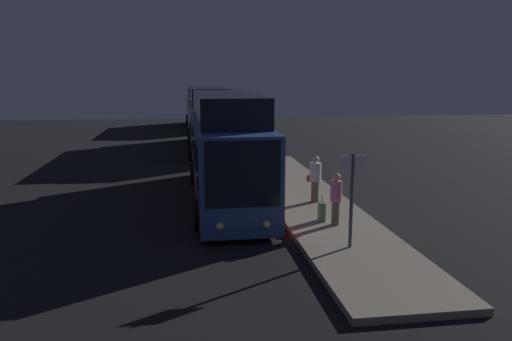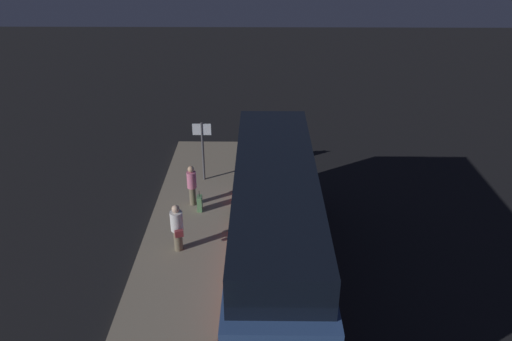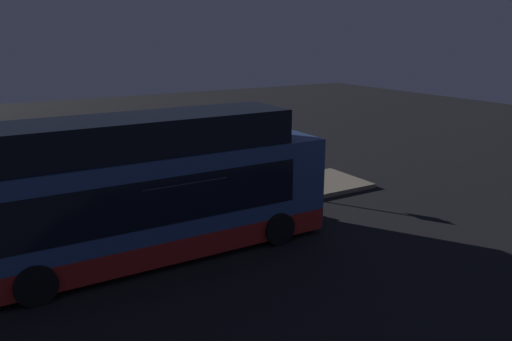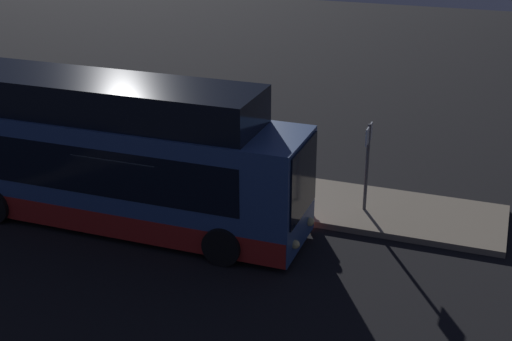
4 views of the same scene
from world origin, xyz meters
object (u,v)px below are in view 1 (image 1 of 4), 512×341
(bus_second, at_px, (208,122))
(passenger_waiting, at_px, (336,197))
(passenger_boarding, at_px, (315,177))
(suitcase, at_px, (322,212))
(sign_post, at_px, (352,188))
(bus_lead, at_px, (226,153))
(bus_third, at_px, (200,109))

(bus_second, distance_m, passenger_waiting, 18.81)
(passenger_boarding, bearing_deg, bus_second, 82.12)
(passenger_boarding, xyz_separation_m, suitcase, (2.56, -0.45, -0.63))
(passenger_boarding, height_order, passenger_waiting, passenger_boarding)
(passenger_waiting, distance_m, sign_post, 2.29)
(bus_lead, bearing_deg, bus_second, 180.00)
(bus_lead, height_order, suitcase, bus_lead)
(suitcase, height_order, sign_post, sign_post)
(passenger_waiting, relative_size, suitcase, 1.95)
(bus_second, bearing_deg, suitcase, 8.82)
(passenger_waiting, bearing_deg, passenger_boarding, 28.67)
(bus_second, xyz_separation_m, sign_post, (20.67, 2.90, 0.03))
(bus_lead, bearing_deg, passenger_boarding, 64.81)
(bus_second, relative_size, suitcase, 14.17)
(passenger_waiting, bearing_deg, suitcase, 66.43)
(passenger_waiting, xyz_separation_m, sign_post, (2.13, -0.23, 0.79))
(bus_lead, xyz_separation_m, passenger_waiting, (4.56, 3.13, -0.79))
(bus_lead, height_order, bus_third, bus_lead)
(bus_lead, distance_m, suitcase, 5.16)
(sign_post, bearing_deg, bus_third, -175.32)
(passenger_boarding, height_order, sign_post, sign_post)
(bus_lead, relative_size, suitcase, 12.75)
(bus_lead, relative_size, passenger_boarding, 6.30)
(bus_second, xyz_separation_m, bus_third, (-14.81, -0.00, -0.14))
(bus_second, height_order, sign_post, bus_second)
(bus_third, distance_m, passenger_waiting, 33.49)
(bus_third, height_order, sign_post, bus_third)
(bus_third, relative_size, suitcase, 12.94)
(suitcase, bearing_deg, sign_post, 2.20)
(bus_second, height_order, passenger_boarding, bus_second)
(bus_lead, bearing_deg, sign_post, 23.43)
(bus_third, distance_m, passenger_boarding, 30.49)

